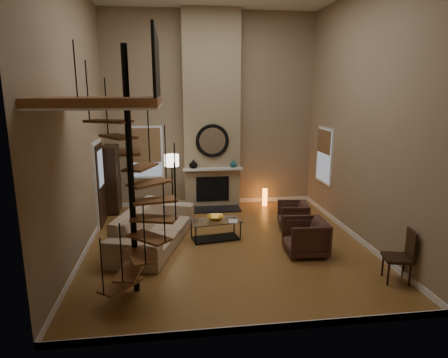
{
  "coord_description": "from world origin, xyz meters",
  "views": [
    {
      "loc": [
        -1.13,
        -8.02,
        3.34
      ],
      "look_at": [
        0.0,
        0.4,
        1.4
      ],
      "focal_mm": 31.27,
      "sensor_mm": 36.0,
      "label": 1
    }
  ],
  "objects": [
    {
      "name": "ground",
      "position": [
        0.0,
        0.0,
        -0.01
      ],
      "size": [
        6.0,
        6.5,
        0.01
      ],
      "primitive_type": "cube",
      "color": "#A47135",
      "rests_on": "ground"
    },
    {
      "name": "back_wall",
      "position": [
        0.0,
        3.25,
        2.75
      ],
      "size": [
        6.0,
        0.02,
        5.5
      ],
      "primitive_type": "cube",
      "color": "#988162",
      "rests_on": "ground"
    },
    {
      "name": "front_wall",
      "position": [
        0.0,
        -3.25,
        2.75
      ],
      "size": [
        6.0,
        0.02,
        5.5
      ],
      "primitive_type": "cube",
      "color": "#988162",
      "rests_on": "ground"
    },
    {
      "name": "left_wall",
      "position": [
        -3.0,
        0.0,
        2.75
      ],
      "size": [
        0.02,
        6.5,
        5.5
      ],
      "primitive_type": "cube",
      "color": "#988162",
      "rests_on": "ground"
    },
    {
      "name": "right_wall",
      "position": [
        3.0,
        0.0,
        2.75
      ],
      "size": [
        0.02,
        6.5,
        5.5
      ],
      "primitive_type": "cube",
      "color": "#988162",
      "rests_on": "ground"
    },
    {
      "name": "baseboard_back",
      "position": [
        0.0,
        3.24,
        0.06
      ],
      "size": [
        6.0,
        0.02,
        0.12
      ],
      "primitive_type": "cube",
      "color": "white",
      "rests_on": "ground"
    },
    {
      "name": "baseboard_front",
      "position": [
        0.0,
        -3.24,
        0.06
      ],
      "size": [
        6.0,
        0.02,
        0.12
      ],
      "primitive_type": "cube",
      "color": "white",
      "rests_on": "ground"
    },
    {
      "name": "baseboard_left",
      "position": [
        -2.99,
        0.0,
        0.06
      ],
      "size": [
        0.02,
        6.5,
        0.12
      ],
      "primitive_type": "cube",
      "color": "white",
      "rests_on": "ground"
    },
    {
      "name": "baseboard_right",
      "position": [
        2.99,
        0.0,
        0.06
      ],
      "size": [
        0.02,
        6.5,
        0.12
      ],
      "primitive_type": "cube",
      "color": "white",
      "rests_on": "ground"
    },
    {
      "name": "chimney_breast",
      "position": [
        0.0,
        3.06,
        2.75
      ],
      "size": [
        1.6,
        0.38,
        5.5
      ],
      "primitive_type": "cube",
      "color": "tan",
      "rests_on": "ground"
    },
    {
      "name": "hearth",
      "position": [
        0.0,
        2.57,
        0.02
      ],
      "size": [
        1.5,
        0.6,
        0.04
      ],
      "primitive_type": "cube",
      "color": "black",
      "rests_on": "ground"
    },
    {
      "name": "firebox",
      "position": [
        0.0,
        2.86,
        0.55
      ],
      "size": [
        0.95,
        0.02,
        0.72
      ],
      "primitive_type": "cube",
      "color": "black",
      "rests_on": "chimney_breast"
    },
    {
      "name": "mantel",
      "position": [
        0.0,
        2.78,
        1.15
      ],
      "size": [
        1.7,
        0.18,
        0.06
      ],
      "primitive_type": "cube",
      "color": "white",
      "rests_on": "chimney_breast"
    },
    {
      "name": "mirror_frame",
      "position": [
        0.0,
        2.84,
        1.95
      ],
      "size": [
        0.94,
        0.1,
        0.94
      ],
      "primitive_type": "torus",
      "rotation": [
        1.57,
        0.0,
        0.0
      ],
      "color": "black",
      "rests_on": "chimney_breast"
    },
    {
      "name": "mirror_disc",
      "position": [
        0.0,
        2.85,
        1.95
      ],
      "size": [
        0.8,
        0.01,
        0.8
      ],
      "primitive_type": "cylinder",
      "rotation": [
        1.57,
        0.0,
        0.0
      ],
      "color": "white",
      "rests_on": "chimney_breast"
    },
    {
      "name": "vase_left",
      "position": [
        -0.55,
        2.82,
        1.3
      ],
      "size": [
        0.24,
        0.24,
        0.25
      ],
      "primitive_type": "imported",
      "color": "black",
      "rests_on": "mantel"
    },
    {
      "name": "vase_right",
      "position": [
        0.6,
        2.82,
        1.28
      ],
      "size": [
        0.2,
        0.2,
        0.21
      ],
      "primitive_type": "imported",
      "color": "#195856",
      "rests_on": "mantel"
    },
    {
      "name": "window_back",
      "position": [
        -1.9,
        3.22,
        1.62
      ],
      "size": [
        1.02,
        0.06,
        1.52
      ],
      "color": "white",
      "rests_on": "back_wall"
    },
    {
      "name": "window_right",
      "position": [
        2.97,
        2.0,
        1.63
      ],
      "size": [
        0.06,
        1.02,
        1.52
      ],
      "color": "white",
      "rests_on": "right_wall"
    },
    {
      "name": "entry_door",
      "position": [
        -2.95,
        1.8,
        1.05
      ],
      "size": [
        0.1,
        1.05,
        2.16
      ],
      "color": "white",
      "rests_on": "ground"
    },
    {
      "name": "loft",
      "position": [
        -2.04,
        -1.8,
        3.24
      ],
      "size": [
        1.7,
        2.2,
        1.09
      ],
      "color": "brown",
      "rests_on": "left_wall"
    },
    {
      "name": "spiral_stair",
      "position": [
        -1.78,
        -1.79,
        1.78
      ],
      "size": [
        1.47,
        1.47,
        4.06
      ],
      "color": "black",
      "rests_on": "ground"
    },
    {
      "name": "hutch",
      "position": [
        -2.82,
        2.8,
        0.95
      ],
      "size": [
        0.38,
        0.82,
        1.82
      ],
      "primitive_type": "cube",
      "color": "black",
      "rests_on": "ground"
    },
    {
      "name": "sofa",
      "position": [
        -1.59,
        0.27,
        0.4
      ],
      "size": [
        1.91,
        3.1,
        0.84
      ],
      "primitive_type": "imported",
      "rotation": [
        0.0,
        0.0,
        1.28
      ],
      "color": "tan",
      "rests_on": "ground"
    },
    {
      "name": "armchair_near",
      "position": [
        1.82,
        0.77,
        0.35
      ],
      "size": [
        0.79,
        0.78,
        0.64
      ],
      "primitive_type": "imported",
      "rotation": [
        0.0,
        0.0,
        -1.71
      ],
      "color": "#472A21",
      "rests_on": "ground"
    },
    {
      "name": "armchair_far",
      "position": [
        1.64,
        -0.69,
        0.35
      ],
      "size": [
        0.89,
        0.86,
        0.77
      ],
      "primitive_type": "imported",
      "rotation": [
        0.0,
        0.0,
        -1.62
      ],
      "color": "#472A21",
      "rests_on": "ground"
    },
    {
      "name": "coffee_table",
      "position": [
        -0.2,
        0.35,
        0.28
      ],
      "size": [
        1.22,
        0.76,
        0.44
      ],
      "color": "silver",
      "rests_on": "ground"
    },
    {
      "name": "bowl",
      "position": [
        -0.2,
        0.4,
        0.5
      ],
      "size": [
        0.39,
        0.39,
        0.1
      ],
      "primitive_type": "imported",
      "color": "gold",
      "rests_on": "coffee_table"
    },
    {
      "name": "book",
      "position": [
        0.15,
        0.2,
        0.46
      ],
      "size": [
        0.24,
        0.3,
        0.03
      ],
      "primitive_type": "imported",
      "rotation": [
        0.0,
        0.0,
        -0.17
      ],
      "color": "gray",
      "rests_on": "coffee_table"
    },
    {
      "name": "floor_lamp",
      "position": [
        -1.15,
        2.11,
        1.41
      ],
      "size": [
        0.38,
        0.38,
        1.7
      ],
      "color": "black",
      "rests_on": "ground"
    },
    {
      "name": "accent_lamp",
      "position": [
        1.55,
        2.84,
        0.25
      ],
      "size": [
        0.14,
        0.14,
        0.5
      ],
      "primitive_type": "cylinder",
      "color": "orange",
      "rests_on": "ground"
    },
    {
      "name": "side_chair",
      "position": [
        2.85,
        -2.1,
        0.53
      ],
      "size": [
        0.56,
        0.56,
        0.98
      ],
      "color": "black",
      "rests_on": "ground"
    }
  ]
}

